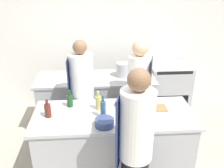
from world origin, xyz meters
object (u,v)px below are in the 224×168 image
(bottle_cooking_oil, at_px, (48,110))
(chef_at_prep_near, at_px, (135,149))
(chef_at_stove, at_px, (138,95))
(bottle_sauce, at_px, (98,102))
(bottle_olive_oil, at_px, (149,113))
(bottle_wine, at_px, (103,109))
(bowl_mixing_large, at_px, (124,104))
(chef_at_pass_far, at_px, (82,98))
(stockpot, at_px, (123,70))
(oven_range, at_px, (168,86))
(bottle_vinegar, at_px, (70,100))
(bowl_prep_small, at_px, (104,122))

(bottle_cooking_oil, bearing_deg, chef_at_prep_near, -33.86)
(chef_at_stove, height_order, bottle_sauce, chef_at_stove)
(bottle_olive_oil, distance_m, bottle_wine, 0.55)
(bottle_olive_oil, distance_m, bottle_sauce, 0.67)
(chef_at_stove, relative_size, bowl_mixing_large, 7.48)
(chef_at_pass_far, distance_m, stockpot, 0.94)
(bottle_sauce, bearing_deg, bottle_wine, -75.00)
(chef_at_pass_far, relative_size, bottle_wine, 5.74)
(bottle_cooking_oil, height_order, bowl_mixing_large, bottle_cooking_oil)
(bowl_mixing_large, bearing_deg, oven_range, 55.22)
(bottle_vinegar, height_order, bottle_wine, bottle_wine)
(bottle_wine, height_order, bottle_sauce, bottle_wine)
(bottle_wine, xyz_separation_m, bowl_prep_small, (0.01, -0.19, -0.08))
(chef_at_prep_near, distance_m, chef_at_stove, 1.33)
(chef_at_prep_near, bearing_deg, chef_at_pass_far, 40.48)
(chef_at_stove, relative_size, bottle_cooking_oil, 7.23)
(bottle_cooking_oil, xyz_separation_m, bowl_mixing_large, (0.95, 0.21, -0.07))
(stockpot, bearing_deg, bowl_prep_small, -104.18)
(bottle_olive_oil, xyz_separation_m, bottle_wine, (-0.54, 0.10, 0.03))
(chef_at_stove, relative_size, chef_at_pass_far, 0.98)
(bottle_sauce, xyz_separation_m, bowl_prep_small, (0.06, -0.39, -0.06))
(chef_at_stove, bearing_deg, bottle_olive_oil, 14.23)
(bottle_sauce, bearing_deg, bottle_cooking_oil, -166.37)
(oven_range, relative_size, bottle_olive_oil, 4.19)
(bottle_wine, bearing_deg, bowl_mixing_large, 43.98)
(stockpot, bearing_deg, chef_at_prep_near, -92.32)
(chef_at_stove, xyz_separation_m, bottle_sauce, (-0.61, -0.50, 0.17))
(oven_range, xyz_separation_m, bottle_cooking_oil, (-2.03, -1.77, 0.57))
(chef_at_prep_near, bearing_deg, bottle_sauce, 39.35)
(stockpot, bearing_deg, bottle_sauce, -111.89)
(bottle_cooking_oil, xyz_separation_m, stockpot, (1.05, 1.23, 0.02))
(chef_at_pass_far, bearing_deg, bowl_mixing_large, -123.92)
(chef_at_pass_far, relative_size, bottle_olive_oil, 7.92)
(chef_at_prep_near, height_order, bottle_vinegar, chef_at_prep_near)
(chef_at_prep_near, distance_m, chef_at_pass_far, 1.38)
(bottle_sauce, bearing_deg, bottle_vinegar, 165.71)
(bottle_wine, xyz_separation_m, bottle_cooking_oil, (-0.67, 0.06, -0.03))
(chef_at_pass_far, xyz_separation_m, bottle_wine, (0.28, -0.65, 0.18))
(bottle_olive_oil, height_order, stockpot, stockpot)
(bottle_vinegar, height_order, bowl_mixing_large, bottle_vinegar)
(bottle_olive_oil, xyz_separation_m, bowl_mixing_large, (-0.26, 0.37, -0.06))
(chef_at_prep_near, bearing_deg, bottle_wine, 42.26)
(bowl_prep_small, bearing_deg, bottle_cooking_oil, 160.09)
(chef_at_prep_near, distance_m, bowl_prep_small, 0.51)
(oven_range, distance_m, bottle_wine, 2.35)
(chef_at_pass_far, distance_m, bottle_vinegar, 0.41)
(bowl_mixing_large, xyz_separation_m, stockpot, (0.10, 1.02, 0.09))
(bottle_sauce, distance_m, stockpot, 1.16)
(oven_range, distance_m, bottle_vinegar, 2.41)
(chef_at_pass_far, bearing_deg, bottle_olive_oil, -132.03)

